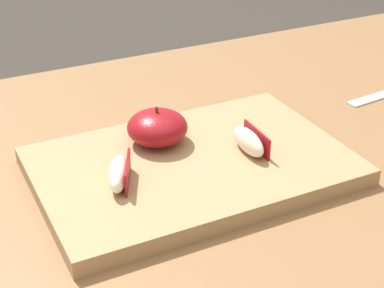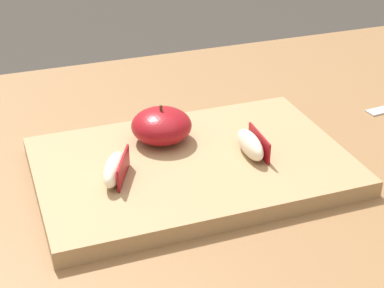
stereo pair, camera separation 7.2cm
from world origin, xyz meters
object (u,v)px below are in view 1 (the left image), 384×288
Objects in this scene: cutting_board at (192,166)px; apple_wedge_left at (119,173)px; apple_wedge_right at (249,141)px; apple_half_skin_up at (157,127)px.

cutting_board is 5.51× the size of apple_wedge_left.
apple_wedge_right is (0.07, -0.01, 0.02)m from cutting_board.
apple_wedge_right is at bearing 0.27° from apple_wedge_left.
apple_half_skin_up reaches higher than apple_wedge_left.
cutting_board is 0.07m from apple_half_skin_up.
cutting_board is at bearing 8.33° from apple_wedge_left.
cutting_board is at bearing -70.19° from apple_half_skin_up.
apple_half_skin_up is 1.13× the size of apple_wedge_left.
cutting_board is 0.07m from apple_wedge_right.
cutting_board is 4.88× the size of apple_half_skin_up.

